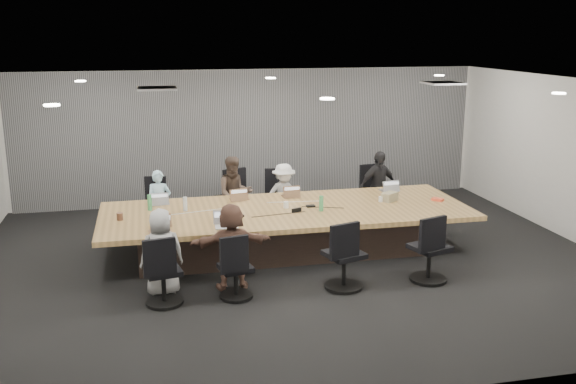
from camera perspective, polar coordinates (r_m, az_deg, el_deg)
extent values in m
cube|color=black|center=(10.28, 0.49, -6.22)|extent=(10.00, 8.00, 0.00)
cube|color=white|center=(9.67, 0.53, 9.54)|extent=(10.00, 8.00, 0.00)
cube|color=beige|center=(13.73, -3.29, 5.01)|extent=(10.00, 0.00, 2.80)
cube|color=beige|center=(6.21, 8.97, -6.58)|extent=(10.00, 0.00, 2.80)
cube|color=slate|center=(13.66, -3.24, 4.95)|extent=(9.80, 0.04, 2.80)
cube|color=#3C2D25|center=(10.63, -0.12, -3.64)|extent=(4.80, 1.40, 0.66)
cube|color=tan|center=(10.52, -0.12, -1.72)|extent=(6.00, 2.20, 0.08)
imported|color=#A8D7EA|center=(11.62, -11.38, -1.01)|extent=(0.48, 0.36, 1.19)
cube|color=#B2B2B7|center=(11.05, -11.34, -0.96)|extent=(0.32, 0.23, 0.02)
imported|color=#45372E|center=(11.70, -4.76, -0.18)|extent=(0.71, 0.58, 1.38)
cube|color=#8C6647|center=(11.15, -4.37, -0.58)|extent=(0.34, 0.26, 0.02)
imported|color=silver|center=(11.87, -0.39, -0.35)|extent=(0.86, 0.60, 1.21)
cube|color=#8C6647|center=(11.31, 0.20, -0.32)|extent=(0.31, 0.22, 0.02)
imported|color=black|center=(12.36, 8.01, 0.48)|extent=(0.86, 0.51, 1.37)
cube|color=#B2B2B7|center=(11.85, 8.94, 0.17)|extent=(0.34, 0.25, 0.02)
imported|color=#A1A1A1|center=(9.03, -11.17, -5.28)|extent=(0.64, 0.46, 1.23)
cube|color=#8C6647|center=(9.51, -11.31, -3.43)|extent=(0.34, 0.25, 0.02)
imported|color=brown|center=(9.09, -5.02, -4.83)|extent=(1.16, 0.37, 1.25)
cube|color=#B2B2B7|center=(9.58, -5.48, -3.10)|extent=(0.35, 0.25, 0.02)
cylinder|color=#419B5B|center=(10.64, -12.20, -0.92)|extent=(0.08, 0.08, 0.26)
cylinder|color=#419B5B|center=(10.37, 2.97, -1.03)|extent=(0.08, 0.08, 0.25)
cylinder|color=silver|center=(10.50, -9.13, -1.05)|extent=(0.09, 0.09, 0.23)
cylinder|color=white|center=(10.55, -0.17, -1.15)|extent=(0.10, 0.10, 0.11)
cylinder|color=white|center=(11.05, 8.25, -0.63)|extent=(0.09, 0.09, 0.09)
cylinder|color=brown|center=(10.21, -14.72, -2.12)|extent=(0.10, 0.10, 0.12)
cube|color=black|center=(10.10, -4.42, -2.11)|extent=(0.17, 0.13, 0.03)
cube|color=black|center=(10.63, 2.02, -1.26)|extent=(0.14, 0.10, 0.03)
cube|color=black|center=(10.33, 0.76, -1.61)|extent=(0.17, 0.11, 0.06)
cube|color=tan|center=(11.11, 9.02, -0.42)|extent=(0.33, 0.30, 0.15)
cube|color=#E54828|center=(11.31, 13.16, -0.64)|extent=(0.22, 0.22, 0.04)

